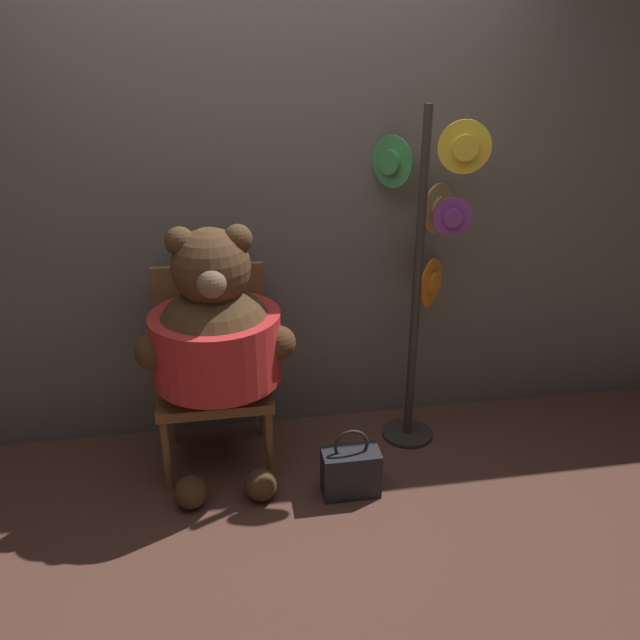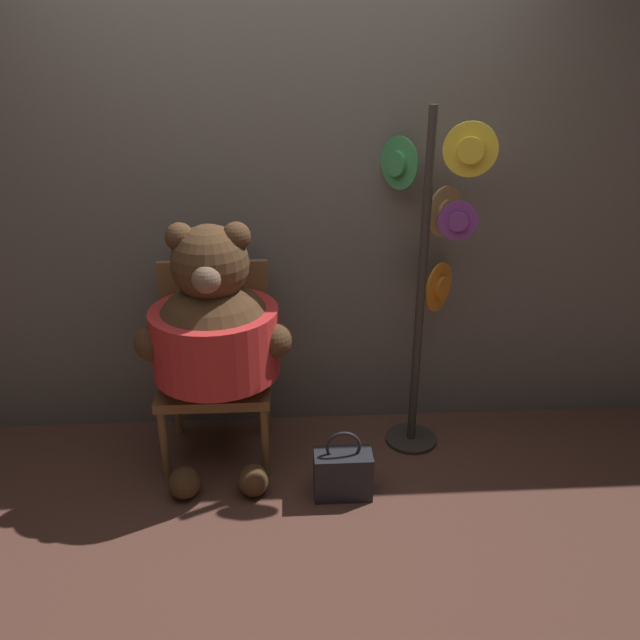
{
  "view_description": "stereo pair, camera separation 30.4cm",
  "coord_description": "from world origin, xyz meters",
  "px_view_note": "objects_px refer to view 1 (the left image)",
  "views": [
    {
      "loc": [
        -0.26,
        -2.45,
        2.0
      ],
      "look_at": [
        0.2,
        0.3,
        0.77
      ],
      "focal_mm": 35.0,
      "sensor_mm": 36.0,
      "label": 1
    },
    {
      "loc": [
        0.05,
        -2.49,
        2.0
      ],
      "look_at": [
        0.2,
        0.3,
        0.77
      ],
      "focal_mm": 35.0,
      "sensor_mm": 36.0,
      "label": 2
    }
  ],
  "objects_px": {
    "chair": "(214,363)",
    "teddy_bear": "(216,338)",
    "hat_display_rack": "(425,259)",
    "handbag_on_ground": "(351,471)"
  },
  "relations": [
    {
      "from": "chair",
      "to": "teddy_bear",
      "type": "distance_m",
      "value": 0.27
    },
    {
      "from": "chair",
      "to": "hat_display_rack",
      "type": "distance_m",
      "value": 1.19
    },
    {
      "from": "hat_display_rack",
      "to": "handbag_on_ground",
      "type": "relative_size",
      "value": 4.93
    },
    {
      "from": "chair",
      "to": "teddy_bear",
      "type": "bearing_deg",
      "value": -81.53
    },
    {
      "from": "teddy_bear",
      "to": "handbag_on_ground",
      "type": "xyz_separation_m",
      "value": [
        0.6,
        -0.29,
        -0.62
      ]
    },
    {
      "from": "teddy_bear",
      "to": "hat_display_rack",
      "type": "distance_m",
      "value": 1.11
    },
    {
      "from": "chair",
      "to": "handbag_on_ground",
      "type": "relative_size",
      "value": 2.82
    },
    {
      "from": "teddy_bear",
      "to": "handbag_on_ground",
      "type": "relative_size",
      "value": 3.59
    },
    {
      "from": "teddy_bear",
      "to": "hat_display_rack",
      "type": "bearing_deg",
      "value": 9.7
    },
    {
      "from": "hat_display_rack",
      "to": "handbag_on_ground",
      "type": "xyz_separation_m",
      "value": [
        -0.46,
        -0.47,
        -0.89
      ]
    }
  ]
}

